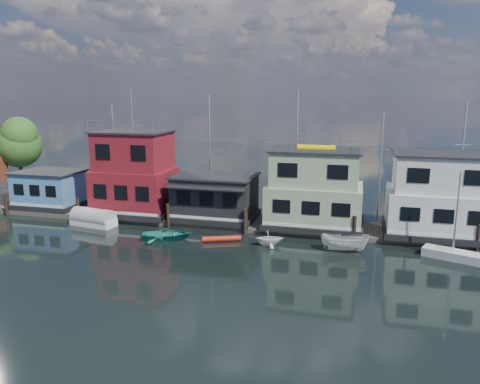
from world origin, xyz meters
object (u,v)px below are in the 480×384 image
(dinghy_teal, at_px, (166,235))
(houseboat_blue, at_px, (50,189))
(houseboat_dark, at_px, (215,197))
(houseboat_green, at_px, (315,190))
(houseboat_red, at_px, (135,175))
(tarp_runabout, at_px, (93,219))
(motorboat, at_px, (345,243))
(houseboat_white, at_px, (440,197))
(day_sailer, at_px, (453,254))
(red_kayak, at_px, (222,239))
(dinghy_white, at_px, (269,238))

(dinghy_teal, bearing_deg, houseboat_blue, 49.53)
(houseboat_dark, bearing_deg, houseboat_green, 0.12)
(houseboat_red, bearing_deg, tarp_runabout, -121.62)
(motorboat, bearing_deg, houseboat_dark, 67.81)
(houseboat_white, xyz_separation_m, motorboat, (-7.13, -5.22, -2.84))
(houseboat_blue, xyz_separation_m, tarp_runabout, (7.16, -3.79, -1.57))
(houseboat_blue, xyz_separation_m, day_sailer, (36.97, -4.83, -1.81))
(red_kayak, bearing_deg, motorboat, -22.35)
(dinghy_white, xyz_separation_m, motorboat, (5.80, 0.04, 0.09))
(houseboat_red, relative_size, houseboat_white, 1.41)
(tarp_runabout, bearing_deg, houseboat_red, 68.53)
(motorboat, relative_size, day_sailer, 0.57)
(red_kayak, height_order, day_sailer, day_sailer)
(red_kayak, relative_size, day_sailer, 0.49)
(houseboat_dark, distance_m, motorboat, 13.07)
(houseboat_green, relative_size, motorboat, 2.33)
(houseboat_red, bearing_deg, houseboat_blue, -180.00)
(houseboat_white, bearing_deg, dinghy_teal, -164.50)
(tarp_runabout, bearing_deg, houseboat_blue, 162.26)
(houseboat_red, bearing_deg, red_kayak, -27.31)
(houseboat_blue, bearing_deg, houseboat_white, 0.00)
(tarp_runabout, relative_size, red_kayak, 1.40)
(houseboat_dark, distance_m, houseboat_white, 19.03)
(dinghy_teal, bearing_deg, tarp_runabout, 56.00)
(houseboat_red, height_order, day_sailer, houseboat_red)
(houseboat_white, xyz_separation_m, tarp_runabout, (-29.34, -3.79, -2.90))
(dinghy_teal, height_order, dinghy_white, dinghy_white)
(houseboat_green, height_order, motorboat, houseboat_green)
(dinghy_teal, relative_size, dinghy_white, 1.73)
(day_sailer, bearing_deg, motorboat, -155.54)
(houseboat_red, distance_m, houseboat_green, 17.01)
(houseboat_blue, height_order, houseboat_dark, houseboat_dark)
(houseboat_red, distance_m, tarp_runabout, 5.64)
(houseboat_red, bearing_deg, day_sailer, -9.96)
(dinghy_white, bearing_deg, motorboat, -107.58)
(houseboat_green, bearing_deg, dinghy_teal, -152.42)
(houseboat_dark, bearing_deg, dinghy_teal, -111.46)
(houseboat_white, distance_m, day_sailer, 5.78)
(houseboat_red, distance_m, motorboat, 20.82)
(houseboat_red, relative_size, dinghy_white, 5.14)
(houseboat_green, relative_size, day_sailer, 1.32)
(houseboat_green, height_order, houseboat_white, houseboat_green)
(red_kayak, bearing_deg, houseboat_red, 130.10)
(houseboat_white, distance_m, red_kayak, 17.93)
(houseboat_blue, relative_size, motorboat, 1.78)
(houseboat_red, relative_size, houseboat_green, 1.41)
(houseboat_green, distance_m, dinghy_white, 6.70)
(red_kayak, bearing_deg, dinghy_teal, 165.68)
(tarp_runabout, distance_m, dinghy_white, 16.46)
(dinghy_teal, height_order, motorboat, motorboat)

